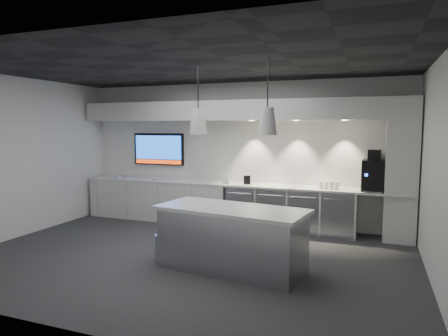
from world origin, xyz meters
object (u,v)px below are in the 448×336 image
at_px(wall_tv, 159,149).
at_px(bin, 164,247).
at_px(coffee_machine, 374,174).
at_px(island, 231,238).

height_order(wall_tv, bin, wall_tv).
xyz_separation_m(bin, coffee_machine, (3.03, 2.44, 1.01)).
distance_m(island, bin, 1.16).
height_order(wall_tv, coffee_machine, wall_tv).
height_order(island, bin, island).
xyz_separation_m(island, bin, (-1.13, 0.03, -0.26)).
distance_m(bin, coffee_machine, 4.02).
distance_m(island, coffee_machine, 3.20).
xyz_separation_m(wall_tv, coffee_machine, (4.64, -0.25, -0.35)).
relative_size(bin, coffee_machine, 0.53).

